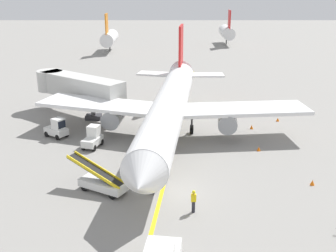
# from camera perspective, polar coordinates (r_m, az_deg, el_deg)

# --- Properties ---
(ground_plane) EXTENTS (300.00, 300.00, 0.00)m
(ground_plane) POSITION_cam_1_polar(r_m,az_deg,el_deg) (32.26, 0.38, -8.99)
(ground_plane) COLOR gray
(taxi_line_yellow) EXTENTS (9.22, 79.53, 0.01)m
(taxi_line_yellow) POSITION_cam_1_polar(r_m,az_deg,el_deg) (36.73, 0.01, -5.28)
(taxi_line_yellow) COLOR yellow
(taxi_line_yellow) RESTS_ON ground
(airliner) EXTENTS (28.43, 35.34, 10.10)m
(airliner) POSITION_cam_1_polar(r_m,az_deg,el_deg) (41.78, 0.07, 2.79)
(airliner) COLOR white
(airliner) RESTS_ON ground
(jet_bridge) EXTENTS (11.73, 9.67, 4.85)m
(jet_bridge) POSITION_cam_1_polar(r_m,az_deg,el_deg) (50.76, -13.06, 5.42)
(jet_bridge) COLOR beige
(jet_bridge) RESTS_ON ground
(baggage_tug_near_wing) EXTENTS (1.92, 2.67, 2.10)m
(baggage_tug_near_wing) POSITION_cam_1_polar(r_m,az_deg,el_deg) (40.84, -10.48, -1.62)
(baggage_tug_near_wing) COLOR silver
(baggage_tug_near_wing) RESTS_ON ground
(baggage_tug_by_cargo_door) EXTENTS (2.71, 2.44, 2.10)m
(baggage_tug_by_cargo_door) POSITION_cam_1_polar(r_m,az_deg,el_deg) (44.16, -15.23, -0.38)
(baggage_tug_by_cargo_door) COLOR silver
(baggage_tug_by_cargo_door) RESTS_ON ground
(belt_loader_forward_hold) EXTENTS (4.98, 3.53, 2.59)m
(belt_loader_forward_hold) POSITION_cam_1_polar(r_m,az_deg,el_deg) (32.34, -9.27, -7.63)
(belt_loader_forward_hold) COLOR silver
(belt_loader_forward_hold) RESTS_ON ground
(ground_crew_marshaller) EXTENTS (0.36, 0.24, 1.70)m
(ground_crew_marshaller) POSITION_cam_1_polar(r_m,az_deg,el_deg) (29.20, 3.39, -10.23)
(ground_crew_marshaller) COLOR #26262D
(ground_crew_marshaller) RESTS_ON ground
(safety_cone_nose_left) EXTENTS (0.36, 0.36, 0.44)m
(safety_cone_nose_left) POSITION_cam_1_polar(r_m,az_deg,el_deg) (40.41, 12.26, -3.06)
(safety_cone_nose_left) COLOR orange
(safety_cone_nose_left) RESTS_ON ground
(safety_cone_nose_right) EXTENTS (0.36, 0.36, 0.44)m
(safety_cone_nose_right) POSITION_cam_1_polar(r_m,az_deg,el_deg) (46.23, 11.31, -0.11)
(safety_cone_nose_right) COLOR orange
(safety_cone_nose_right) RESTS_ON ground
(safety_cone_wingtip_left) EXTENTS (0.36, 0.36, 0.44)m
(safety_cone_wingtip_left) POSITION_cam_1_polar(r_m,az_deg,el_deg) (49.46, 14.75, 0.90)
(safety_cone_wingtip_left) COLOR orange
(safety_cone_wingtip_left) RESTS_ON ground
(safety_cone_wingtip_right) EXTENTS (0.36, 0.36, 0.44)m
(safety_cone_wingtip_right) POSITION_cam_1_polar(r_m,az_deg,el_deg) (35.01, 19.16, -7.35)
(safety_cone_wingtip_right) COLOR orange
(safety_cone_wingtip_right) RESTS_ON ground
(distant_aircraft_far_left) EXTENTS (3.00, 10.10, 8.80)m
(distant_aircraft_far_left) POSITION_cam_1_polar(r_m,az_deg,el_deg) (97.31, -8.27, 11.98)
(distant_aircraft_far_left) COLOR silver
(distant_aircraft_far_left) RESTS_ON ground
(distant_aircraft_mid_left) EXTENTS (3.00, 10.10, 8.80)m
(distant_aircraft_mid_left) POSITION_cam_1_polar(r_m,az_deg,el_deg) (108.92, 7.95, 12.76)
(distant_aircraft_mid_left) COLOR silver
(distant_aircraft_mid_left) RESTS_ON ground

